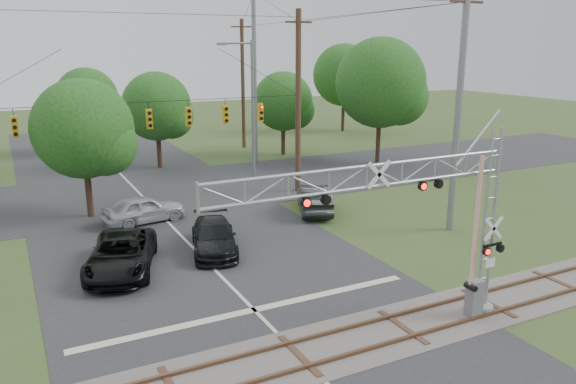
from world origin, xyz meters
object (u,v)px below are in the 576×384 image
pickup_black (121,254)px  streetlight (250,104)px  car_dark (214,237)px  crossing_gantry (419,213)px  traffic_signal_span (164,112)px  sedan_silver (144,209)px

pickup_black → streetlight: size_ratio=0.58×
pickup_black → car_dark: 4.34m
streetlight → pickup_black: bearing=-131.9°
crossing_gantry → car_dark: (-3.34, 10.27, -3.49)m
crossing_gantry → car_dark: size_ratio=2.25×
streetlight → traffic_signal_span: bearing=-148.8°
traffic_signal_span → car_dark: size_ratio=3.98×
car_dark → traffic_signal_span: bearing=105.2°
car_dark → sedan_silver: 6.21m
crossing_gantry → streetlight: streetlight is taller
traffic_signal_span → car_dark: (-0.10, -8.09, -4.96)m
sedan_silver → streetlight: size_ratio=0.45×
crossing_gantry → streetlight: 23.07m
sedan_silver → streetlight: bearing=-63.3°
traffic_signal_span → streetlight: bearing=31.2°
pickup_black → car_dark: bearing=25.4°
traffic_signal_span → car_dark: 9.49m
sedan_silver → streetlight: 12.15m
streetlight → car_dark: bearing=-120.3°
pickup_black → sedan_silver: pickup_black is taller
pickup_black → sedan_silver: bearing=87.9°
car_dark → sedan_silver: size_ratio=1.11×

